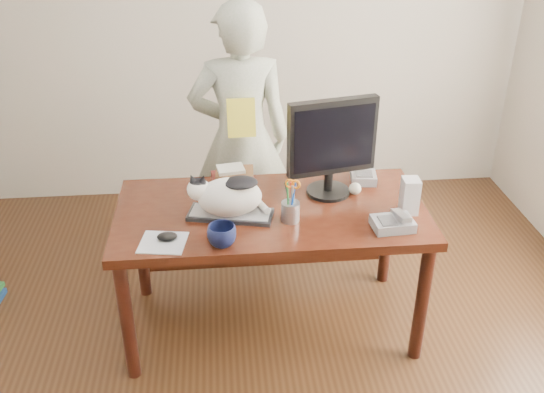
{
  "coord_description": "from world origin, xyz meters",
  "views": [
    {
      "loc": [
        -0.25,
        -2.09,
        2.31
      ],
      "look_at": [
        0.0,
        0.55,
        0.85
      ],
      "focal_mm": 40.0,
      "sensor_mm": 36.0,
      "label": 1
    }
  ],
  "objects_px": {
    "cat": "(227,195)",
    "person": "(241,139)",
    "keyboard": "(230,214)",
    "book_stack": "(233,175)",
    "desk": "(270,225)",
    "speaker": "(410,196)",
    "baseball": "(355,189)",
    "monitor": "(332,143)",
    "pen_cup": "(291,209)",
    "calculator": "(363,176)",
    "mouse": "(167,236)",
    "coffee_mug": "(222,236)",
    "phone": "(394,223)"
  },
  "relations": [
    {
      "from": "calculator",
      "to": "book_stack",
      "type": "bearing_deg",
      "value": -176.03
    },
    {
      "from": "keyboard",
      "to": "monitor",
      "type": "height_order",
      "value": "monitor"
    },
    {
      "from": "desk",
      "to": "baseball",
      "type": "bearing_deg",
      "value": 4.72
    },
    {
      "from": "keyboard",
      "to": "coffee_mug",
      "type": "relative_size",
      "value": 3.33
    },
    {
      "from": "keyboard",
      "to": "speaker",
      "type": "relative_size",
      "value": 2.41
    },
    {
      "from": "monitor",
      "to": "phone",
      "type": "bearing_deg",
      "value": -67.64
    },
    {
      "from": "coffee_mug",
      "to": "book_stack",
      "type": "height_order",
      "value": "coffee_mug"
    },
    {
      "from": "coffee_mug",
      "to": "person",
      "type": "distance_m",
      "value": 1.02
    },
    {
      "from": "mouse",
      "to": "phone",
      "type": "relative_size",
      "value": 0.51
    },
    {
      "from": "calculator",
      "to": "pen_cup",
      "type": "bearing_deg",
      "value": -131.19
    },
    {
      "from": "pen_cup",
      "to": "speaker",
      "type": "xyz_separation_m",
      "value": [
        0.61,
        0.03,
        0.03
      ]
    },
    {
      "from": "monitor",
      "to": "cat",
      "type": "bearing_deg",
      "value": -173.7
    },
    {
      "from": "keyboard",
      "to": "cat",
      "type": "height_order",
      "value": "cat"
    },
    {
      "from": "cat",
      "to": "speaker",
      "type": "bearing_deg",
      "value": 10.69
    },
    {
      "from": "phone",
      "to": "baseball",
      "type": "relative_size",
      "value": 3.12
    },
    {
      "from": "cat",
      "to": "person",
      "type": "relative_size",
      "value": 0.25
    },
    {
      "from": "desk",
      "to": "pen_cup",
      "type": "height_order",
      "value": "pen_cup"
    },
    {
      "from": "desk",
      "to": "monitor",
      "type": "distance_m",
      "value": 0.56
    },
    {
      "from": "desk",
      "to": "calculator",
      "type": "height_order",
      "value": "calculator"
    },
    {
      "from": "desk",
      "to": "speaker",
      "type": "relative_size",
      "value": 8.58
    },
    {
      "from": "cat",
      "to": "baseball",
      "type": "distance_m",
      "value": 0.72
    },
    {
      "from": "monitor",
      "to": "phone",
      "type": "relative_size",
      "value": 2.6
    },
    {
      "from": "keyboard",
      "to": "book_stack",
      "type": "bearing_deg",
      "value": 98.74
    },
    {
      "from": "calculator",
      "to": "keyboard",
      "type": "bearing_deg",
      "value": -148.39
    },
    {
      "from": "desk",
      "to": "phone",
      "type": "relative_size",
      "value": 7.75
    },
    {
      "from": "desk",
      "to": "person",
      "type": "distance_m",
      "value": 0.67
    },
    {
      "from": "desk",
      "to": "coffee_mug",
      "type": "distance_m",
      "value": 0.51
    },
    {
      "from": "desk",
      "to": "mouse",
      "type": "bearing_deg",
      "value": -147.29
    },
    {
      "from": "desk",
      "to": "speaker",
      "type": "bearing_deg",
      "value": -14.0
    },
    {
      "from": "monitor",
      "to": "speaker",
      "type": "xyz_separation_m",
      "value": [
        0.37,
        -0.22,
        -0.21
      ]
    },
    {
      "from": "pen_cup",
      "to": "calculator",
      "type": "xyz_separation_m",
      "value": [
        0.46,
        0.4,
        -0.04
      ]
    },
    {
      "from": "desk",
      "to": "pen_cup",
      "type": "relative_size",
      "value": 6.87
    },
    {
      "from": "keyboard",
      "to": "pen_cup",
      "type": "height_order",
      "value": "pen_cup"
    },
    {
      "from": "coffee_mug",
      "to": "person",
      "type": "bearing_deg",
      "value": 82.3
    },
    {
      "from": "monitor",
      "to": "coffee_mug",
      "type": "xyz_separation_m",
      "value": [
        -0.59,
        -0.44,
        -0.25
      ]
    },
    {
      "from": "book_stack",
      "to": "person",
      "type": "bearing_deg",
      "value": 78.42
    },
    {
      "from": "pen_cup",
      "to": "baseball",
      "type": "relative_size",
      "value": 3.52
    },
    {
      "from": "phone",
      "to": "calculator",
      "type": "distance_m",
      "value": 0.52
    },
    {
      "from": "desk",
      "to": "person",
      "type": "bearing_deg",
      "value": 101.13
    },
    {
      "from": "mouse",
      "to": "speaker",
      "type": "relative_size",
      "value": 0.56
    },
    {
      "from": "pen_cup",
      "to": "calculator",
      "type": "relative_size",
      "value": 1.18
    },
    {
      "from": "keyboard",
      "to": "pen_cup",
      "type": "xyz_separation_m",
      "value": [
        0.3,
        -0.07,
        0.05
      ]
    },
    {
      "from": "pen_cup",
      "to": "book_stack",
      "type": "height_order",
      "value": "pen_cup"
    },
    {
      "from": "cat",
      "to": "book_stack",
      "type": "distance_m",
      "value": 0.39
    },
    {
      "from": "desk",
      "to": "baseball",
      "type": "xyz_separation_m",
      "value": [
        0.46,
        0.04,
        0.18
      ]
    },
    {
      "from": "cat",
      "to": "phone",
      "type": "xyz_separation_m",
      "value": [
        0.8,
        -0.18,
        -0.09
      ]
    },
    {
      "from": "cat",
      "to": "phone",
      "type": "height_order",
      "value": "cat"
    },
    {
      "from": "monitor",
      "to": "phone",
      "type": "height_order",
      "value": "monitor"
    },
    {
      "from": "coffee_mug",
      "to": "mouse",
      "type": "bearing_deg",
      "value": 165.79
    },
    {
      "from": "keyboard",
      "to": "calculator",
      "type": "distance_m",
      "value": 0.83
    }
  ]
}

